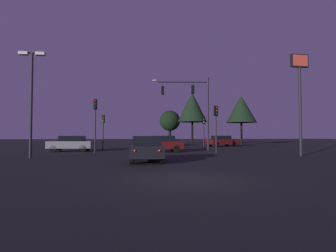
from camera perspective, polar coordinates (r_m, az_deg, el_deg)
name	(u,v)px	position (r m, az deg, el deg)	size (l,w,h in m)	color
ground_plane	(154,147)	(33.87, -3.17, -4.69)	(168.00, 168.00, 0.00)	black
traffic_signal_mast_arm	(193,100)	(27.51, 5.47, 5.59)	(5.90, 0.68, 7.64)	#232326
traffic_light_corner_left	(95,115)	(23.50, -15.53, 2.30)	(0.31, 0.36, 4.70)	#232326
traffic_light_corner_right	(103,125)	(28.98, -13.95, 0.27)	(0.35, 0.38, 3.79)	#232326
traffic_light_median	(216,119)	(23.42, 10.42, 1.43)	(0.36, 0.38, 4.17)	#232326
traffic_light_far_side	(204,125)	(30.51, 7.78, 0.15)	(0.30, 0.35, 3.82)	#232326
car_nearside_lane	(147,148)	(15.58, -4.56, -4.84)	(1.91, 4.08, 1.52)	black
car_crossing_left	(161,144)	(24.59, -1.54, -3.83)	(4.25, 2.01, 1.52)	#4C0F0F
car_crossing_right	(71,143)	(27.14, -20.31, -3.54)	(4.19, 1.87, 1.52)	gray
car_far_lane	(163,141)	(38.79, -1.02, -3.18)	(4.25, 4.72, 1.52)	#232328
car_parked_lot	(222,141)	(37.69, 11.63, -3.18)	(4.69, 3.12, 1.52)	#4C0F0F
parking_lot_lamp_post	(31,90)	(20.23, -27.55, 7.01)	(1.70, 0.36, 7.24)	#232326
store_sign_illuminated	(300,82)	(22.60, 26.72, 8.53)	(1.41, 0.35, 7.75)	#232326
tree_behind_sign	(192,107)	(42.48, 5.29, 4.09)	(4.71, 4.71, 8.52)	black
tree_left_far	(170,121)	(48.24, 0.41, 1.11)	(3.78, 3.78, 6.16)	black
tree_center_horizon	(241,109)	(45.55, 15.62, 3.57)	(5.02, 5.02, 8.25)	black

